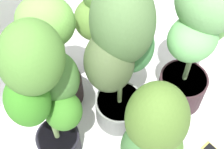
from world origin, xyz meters
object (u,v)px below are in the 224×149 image
Objects in this scene: potted_plant_back_left at (46,95)px; potted_plant_back_right at (107,19)px; potted_plant_back_center at (49,52)px; potted_plant_front_left at (153,139)px; potted_plant_center at (120,55)px; potted_plant_front_right at (198,37)px.

potted_plant_back_right is at bearing 0.40° from potted_plant_back_left.
potted_plant_front_left is at bearing -110.55° from potted_plant_back_center.
potted_plant_back_right is 0.84× the size of potted_plant_back_left.
potted_plant_back_right is 0.39m from potted_plant_center.
potted_plant_center reaches higher than potted_plant_front_left.
potted_plant_front_right is 0.99× the size of potted_plant_back_left.
potted_plant_center is 0.38m from potted_plant_back_left.
potted_plant_center is at bearing -86.93° from potted_plant_back_center.
potted_plant_front_left is 0.80× the size of potted_plant_center.
potted_plant_center is (0.02, -0.39, 0.14)m from potted_plant_back_center.
potted_plant_center reaches higher than potted_plant_back_right.
potted_plant_back_right is 1.04× the size of potted_plant_back_center.
potted_plant_back_right is (0.03, 0.50, -0.10)m from potted_plant_front_right.
potted_plant_front_left is at bearing -135.13° from potted_plant_center.
potted_plant_center reaches higher than potted_plant_back_left.
potted_plant_front_left is 0.40m from potted_plant_center.
potted_plant_center is at bearing -32.17° from potted_plant_back_left.
potted_plant_front_right is 0.51m from potted_plant_back_right.
potted_plant_back_left is (-0.62, -0.00, 0.12)m from potted_plant_back_right.
potted_plant_back_left is at bearing -179.60° from potted_plant_back_right.
potted_plant_back_center is (-0.33, 0.18, -0.01)m from potted_plant_back_right.
potted_plant_front_right is 1.19× the size of potted_plant_back_right.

